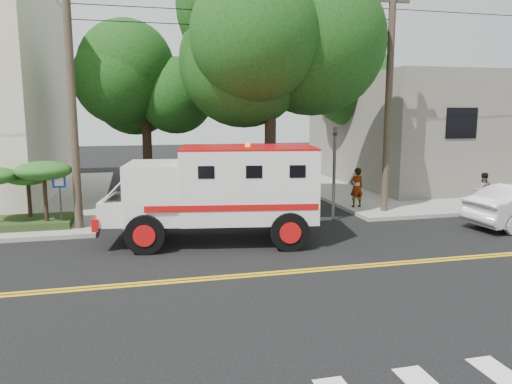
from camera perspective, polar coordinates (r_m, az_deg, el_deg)
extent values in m
plane|color=black|center=(13.34, 2.86, -9.22)|extent=(100.00, 100.00, 0.00)
cube|color=gray|center=(31.11, 19.77, 1.11)|extent=(17.00, 17.00, 0.15)
cube|color=#676458|center=(32.11, 21.82, 6.75)|extent=(14.00, 12.00, 6.00)
cylinder|color=#382D23|center=(18.21, -20.27, 9.59)|extent=(0.28, 0.28, 9.00)
cylinder|color=#382D23|center=(20.84, 14.90, 9.76)|extent=(0.28, 0.28, 9.00)
cylinder|color=black|center=(19.32, 1.65, 7.15)|extent=(0.44, 0.44, 7.00)
sphere|color=#0F390F|center=(19.50, 1.70, 17.48)|extent=(5.32, 5.32, 5.32)
sphere|color=#0F390F|center=(19.21, 5.82, 19.28)|extent=(4.56, 4.56, 4.56)
cylinder|color=black|center=(24.16, -12.34, 5.72)|extent=(0.44, 0.44, 5.60)
sphere|color=#0F390F|center=(24.15, -12.58, 12.37)|extent=(3.92, 3.92, 3.92)
sphere|color=#0F390F|center=(23.66, -10.49, 13.52)|extent=(3.36, 3.36, 3.36)
cylinder|color=black|center=(30.65, 9.58, 6.87)|extent=(0.44, 0.44, 5.95)
sphere|color=#0F390F|center=(30.67, 9.73, 12.43)|extent=(4.20, 4.20, 4.20)
sphere|color=#0F390F|center=(30.53, 11.81, 13.23)|extent=(3.60, 3.60, 3.60)
cylinder|color=#3F3F42|center=(19.37, 8.91, 2.00)|extent=(0.12, 0.12, 3.60)
imported|color=#3F3F42|center=(19.25, 9.02, 5.99)|extent=(0.15, 0.18, 0.90)
cylinder|color=#3F3F42|center=(18.76, -21.42, -1.26)|extent=(0.06, 0.06, 2.00)
cube|color=#0C33A5|center=(18.58, -21.60, 1.14)|extent=(0.45, 0.03, 0.45)
cube|color=#1E3314|center=(19.69, -24.83, -3.16)|extent=(3.20, 2.00, 0.24)
cylinder|color=black|center=(19.92, -24.49, -0.66)|extent=(0.14, 0.14, 1.36)
ellipsoid|color=#1C5319|center=(19.81, -24.64, 1.52)|extent=(1.55, 1.55, 0.54)
cylinder|color=black|center=(18.89, -22.93, -0.57)|extent=(0.14, 0.14, 1.68)
ellipsoid|color=#1C5319|center=(18.77, -23.11, 2.27)|extent=(1.91, 1.91, 0.66)
cube|color=silver|center=(16.04, -0.95, 0.94)|extent=(4.57, 3.14, 2.28)
cube|color=silver|center=(16.15, -11.37, 0.03)|extent=(2.10, 2.63, 1.84)
cube|color=black|center=(16.21, -14.39, 1.70)|extent=(0.36, 1.83, 0.76)
cube|color=silver|center=(16.42, -15.25, -1.88)|extent=(1.31, 2.30, 0.76)
cube|color=#B00D0E|center=(16.58, -17.06, -2.82)|extent=(0.57, 2.33, 0.38)
cube|color=#B00D0E|center=(15.91, -0.96, 5.11)|extent=(4.57, 3.14, 0.07)
cylinder|color=black|center=(15.22, -12.57, -4.75)|extent=(1.23, 0.53, 1.19)
cylinder|color=black|center=(17.56, -11.50, -2.82)|extent=(1.23, 0.53, 1.19)
cylinder|color=black|center=(15.23, 3.85, -4.53)|extent=(1.23, 0.53, 1.19)
cylinder|color=black|center=(17.58, 2.69, -2.63)|extent=(1.23, 0.53, 1.19)
imported|color=gray|center=(21.58, 11.43, 0.51)|extent=(0.67, 0.49, 1.69)
imported|color=gray|center=(22.79, 24.48, 0.12)|extent=(0.88, 0.76, 1.53)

